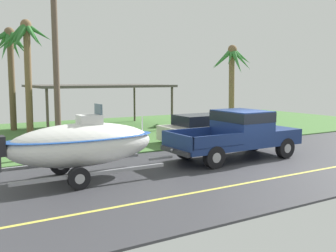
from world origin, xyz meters
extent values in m
cube|color=#38383D|center=(0.00, 0.00, -0.03)|extent=(36.00, 8.00, 0.06)
cube|color=#477538|center=(0.00, 11.00, 0.00)|extent=(36.00, 14.00, 0.11)
cube|color=#DBCC4C|center=(0.00, -1.80, 0.00)|extent=(34.20, 0.12, 0.01)
cube|color=navy|center=(-0.23, 1.15, 0.63)|extent=(5.37, 2.05, 0.22)
cube|color=navy|center=(1.70, 1.15, 0.93)|extent=(1.50, 2.05, 0.38)
cube|color=navy|center=(0.14, 1.15, 1.32)|extent=(1.61, 2.05, 1.16)
cube|color=black|center=(0.14, 1.15, 1.67)|extent=(1.63, 2.07, 0.38)
cube|color=#112047|center=(-1.79, 1.15, 0.76)|extent=(2.25, 2.05, 0.04)
cube|color=navy|center=(-1.79, 2.14, 0.96)|extent=(2.25, 0.08, 0.45)
cube|color=navy|center=(-1.79, 0.16, 0.96)|extent=(2.25, 0.08, 0.45)
cube|color=navy|center=(-2.88, 1.15, 0.96)|extent=(0.08, 2.05, 0.45)
cube|color=#333338|center=(-2.98, 1.15, 0.57)|extent=(0.12, 1.85, 0.16)
sphere|color=#B2B2B7|center=(-3.10, 1.15, 0.62)|extent=(0.10, 0.10, 0.10)
cylinder|color=black|center=(1.62, 2.06, 0.40)|extent=(0.80, 0.28, 0.80)
cylinder|color=#9E9EA3|center=(1.62, 2.06, 0.40)|extent=(0.36, 0.29, 0.36)
cylinder|color=black|center=(1.62, 0.23, 0.40)|extent=(0.80, 0.28, 0.80)
cylinder|color=#9E9EA3|center=(1.62, 0.23, 0.40)|extent=(0.36, 0.29, 0.36)
cylinder|color=black|center=(-1.90, 2.06, 0.40)|extent=(0.80, 0.28, 0.80)
cylinder|color=#9E9EA3|center=(-1.90, 2.06, 0.40)|extent=(0.36, 0.29, 0.36)
cylinder|color=black|center=(-1.90, 0.23, 0.40)|extent=(0.80, 0.28, 0.80)
cylinder|color=#9E9EA3|center=(-1.90, 0.23, 0.40)|extent=(0.36, 0.29, 0.36)
cube|color=gray|center=(-3.55, 1.15, 0.38)|extent=(0.90, 0.10, 0.08)
cube|color=gray|center=(-6.32, 2.07, 0.38)|extent=(4.65, 0.12, 0.10)
cube|color=gray|center=(-6.32, 0.22, 0.38)|extent=(4.65, 0.12, 0.10)
cylinder|color=black|center=(-6.79, 2.13, 0.32)|extent=(0.64, 0.22, 0.64)
cylinder|color=#9E9EA3|center=(-6.79, 2.13, 0.32)|extent=(0.29, 0.23, 0.29)
cylinder|color=black|center=(-6.79, 0.16, 0.32)|extent=(0.64, 0.22, 0.64)
cylinder|color=#9E9EA3|center=(-6.79, 0.16, 0.32)|extent=(0.29, 0.23, 0.29)
ellipsoid|color=white|center=(-6.32, 1.15, 1.10)|extent=(4.59, 1.80, 1.34)
ellipsoid|color=#1E4CA5|center=(-6.32, 1.15, 1.34)|extent=(4.68, 1.84, 0.12)
cube|color=silver|center=(-6.09, 1.15, 1.70)|extent=(0.70, 0.60, 0.65)
cube|color=slate|center=(-5.79, 1.15, 2.17)|extent=(0.06, 0.56, 0.36)
cylinder|color=silver|center=(-4.26, 1.15, 1.62)|extent=(0.04, 0.04, 0.50)
cube|color=beige|center=(1.29, 5.04, 0.53)|extent=(4.76, 1.76, 0.70)
cube|color=black|center=(1.05, 5.04, 1.13)|extent=(2.66, 1.62, 0.50)
cylinder|color=black|center=(2.91, 5.83, 0.33)|extent=(0.66, 0.22, 0.66)
cylinder|color=#9E9EA3|center=(2.91, 5.83, 0.33)|extent=(0.30, 0.23, 0.30)
cylinder|color=black|center=(2.91, 4.24, 0.33)|extent=(0.66, 0.22, 0.66)
cylinder|color=#9E9EA3|center=(2.91, 4.24, 0.33)|extent=(0.30, 0.23, 0.30)
cylinder|color=black|center=(-0.33, 5.83, 0.33)|extent=(0.66, 0.22, 0.66)
cylinder|color=#9E9EA3|center=(-0.33, 5.83, 0.33)|extent=(0.30, 0.23, 0.30)
cylinder|color=black|center=(-0.33, 4.24, 0.33)|extent=(0.66, 0.22, 0.66)
cylinder|color=#9E9EA3|center=(-0.33, 4.24, 0.33)|extent=(0.30, 0.23, 0.30)
cylinder|color=#4C4238|center=(2.10, 14.99, 1.32)|extent=(0.14, 0.14, 2.64)
cylinder|color=#4C4238|center=(2.10, 9.69, 1.32)|extent=(0.14, 0.14, 2.64)
cylinder|color=#4C4238|center=(-5.39, 14.99, 1.32)|extent=(0.14, 0.14, 2.64)
cylinder|color=#4C4238|center=(-5.39, 9.69, 1.32)|extent=(0.14, 0.14, 2.64)
cube|color=#4C4742|center=(-1.64, 12.34, 2.71)|extent=(7.99, 5.80, 0.14)
cylinder|color=brown|center=(-6.38, 14.06, 2.92)|extent=(0.36, 0.59, 5.85)
cone|color=#2D6B2D|center=(-5.93, 14.13, 5.24)|extent=(1.22, 0.52, 1.40)
cone|color=#2D6B2D|center=(-6.00, 14.76, 5.10)|extent=(1.15, 1.76, 1.72)
cone|color=#2D6B2D|center=(-6.65, 14.79, 5.38)|extent=(0.97, 1.79, 1.26)
cone|color=#2D6B2D|center=(-6.70, 13.51, 5.01)|extent=(1.05, 1.48, 1.87)
cone|color=#2D6B2D|center=(-6.01, 13.49, 5.27)|extent=(1.23, 1.57, 1.47)
sphere|color=brown|center=(-6.38, 14.06, 5.84)|extent=(0.58, 0.58, 0.58)
cylinder|color=brown|center=(-6.03, 10.89, 2.96)|extent=(0.35, 0.60, 5.93)
cone|color=#2D6B2D|center=(-5.41, 10.79, 5.54)|extent=(1.44, 0.51, 1.02)
cone|color=#2D6B2D|center=(-5.60, 11.26, 5.47)|extent=(1.25, 1.14, 1.16)
cone|color=#2D6B2D|center=(-5.93, 11.54, 5.31)|extent=(0.64, 1.65, 1.53)
cone|color=#2D6B2D|center=(-6.50, 11.44, 5.29)|extent=(1.43, 1.58, 1.57)
cone|color=#2D6B2D|center=(-6.71, 11.26, 5.25)|extent=(1.75, 1.18, 1.62)
cone|color=#2D6B2D|center=(-6.51, 10.78, 5.29)|extent=(1.37, 0.69, 1.52)
cone|color=#2D6B2D|center=(-6.45, 10.41, 5.23)|extent=(1.37, 1.47, 1.66)
cone|color=#2D6B2D|center=(-5.87, 10.22, 5.36)|extent=(0.66, 1.58, 1.34)
cone|color=#2D6B2D|center=(-5.72, 10.51, 5.33)|extent=(1.00, 1.12, 1.37)
sphere|color=brown|center=(-6.03, 10.89, 5.92)|extent=(0.56, 0.56, 0.56)
cylinder|color=brown|center=(8.73, 11.99, 2.65)|extent=(0.42, 0.53, 5.32)
cone|color=#387A38|center=(9.53, 11.89, 4.81)|extent=(1.86, 0.63, 1.33)
cone|color=#387A38|center=(9.12, 12.36, 4.74)|extent=(1.26, 1.23, 1.41)
cone|color=#387A38|center=(8.45, 12.81, 4.65)|extent=(1.01, 1.98, 1.63)
cone|color=#387A38|center=(8.17, 12.38, 4.61)|extent=(1.63, 1.31, 1.71)
cone|color=#387A38|center=(8.36, 11.77, 4.72)|extent=(1.11, 0.84, 1.36)
cone|color=#387A38|center=(8.64, 11.36, 4.43)|extent=(0.64, 1.65, 2.00)
cone|color=#387A38|center=(9.14, 11.43, 4.55)|extent=(1.22, 1.50, 1.73)
sphere|color=brown|center=(8.73, 11.99, 5.31)|extent=(0.67, 0.67, 0.67)
cylinder|color=brown|center=(-6.07, 5.03, 4.15)|extent=(0.24, 0.24, 8.30)
camera|label=1|loc=(-9.98, -10.19, 3.12)|focal=40.67mm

